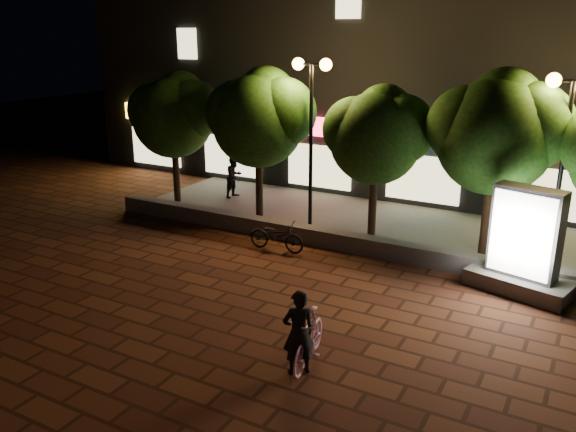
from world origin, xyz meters
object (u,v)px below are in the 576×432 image
Objects in this scene: tree_far_left at (175,112)px; ad_kiosk at (524,250)px; scooter_parked at (277,236)px; pedestrian at (234,176)px; street_lamp_right at (568,122)px; tree_right at (498,129)px; scooter_pink at (309,339)px; tree_left at (261,115)px; street_lamp_left at (311,101)px; rider at (298,332)px; tree_mid at (378,132)px.

ad_kiosk is (11.99, -1.96, -2.25)m from tree_far_left.
scooter_parked is 5.60m from pedestrian.
tree_right is at bearing 170.90° from street_lamp_right.
pedestrian is at bearing 171.33° from street_lamp_right.
street_lamp_right reaches higher than ad_kiosk.
scooter_pink is 11.50m from pedestrian.
street_lamp_left reaches higher than tree_left.
rider is (-3.05, -5.72, -0.22)m from ad_kiosk.
pedestrian is at bearing 121.56° from scooter_pink.
tree_right is 1.02× the size of street_lamp_right.
tree_right is (7.30, 0.00, 0.12)m from tree_left.
rider is at bearing -54.73° from tree_left.
tree_left is at bearing -119.50° from pedestrian.
pedestrian is (-10.52, 3.37, -0.19)m from ad_kiosk.
tree_mid is 0.87× the size of street_lamp_left.
scooter_pink is (1.46, -7.31, -2.70)m from tree_mid.
tree_far_left is 5.50m from street_lamp_left.
scooter_pink is at bearing -104.16° from tree_right.
street_lamp_left is (-2.05, -0.26, 0.81)m from tree_mid.
street_lamp_right is at bearing 74.86° from ad_kiosk.
street_lamp_right is 8.08m from scooter_parked.
street_lamp_left is (5.45, -0.26, 0.74)m from tree_far_left.
street_lamp_left reaches higher than tree_far_left.
rider reaches higher than scooter_pink.
street_lamp_left reaches higher than tree_right.
tree_right is at bearing -147.25° from rider.
tree_left is at bearing 0.00° from tree_far_left.
tree_right is 3.41m from ad_kiosk.
street_lamp_right is at bearing -76.07° from scooter_parked.
scooter_pink reaches higher than scooter_parked.
tree_right is at bearing 2.81° from street_lamp_left.
ad_kiosk is 1.53× the size of scooter_pink.
street_lamp_left is at bearing -2.76° from tree_far_left.
pedestrian is at bearing 43.94° from tree_far_left.
street_lamp_left reaches higher than street_lamp_right.
tree_right is 3.25× the size of pedestrian.
tree_far_left is 12.04m from rider.
street_lamp_right is at bearing -158.91° from rider.
tree_left reaches higher than pedestrian.
ad_kiosk is 11.05m from pedestrian.
tree_far_left reaches higher than rider.
ad_kiosk is (1.18, -1.96, -2.52)m from tree_right.
tree_right reaches higher than tree_left.
street_lamp_right is 3.01× the size of rider.
tree_far_left is 1.77× the size of ad_kiosk.
pedestrian is at bearing 166.83° from tree_mid.
ad_kiosk is at bearing -161.67° from rider.
scooter_parked is at bearing -129.26° from tree_mid.
rider is at bearing -135.39° from pedestrian.
ad_kiosk is at bearing -105.14° from street_lamp_right.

